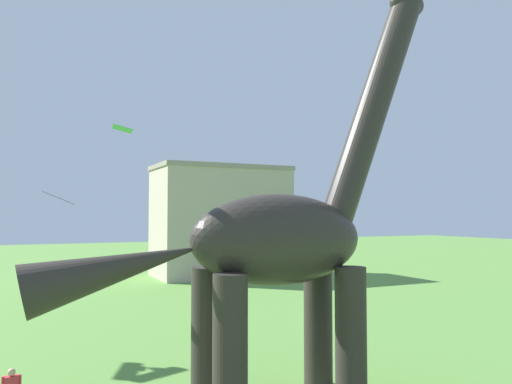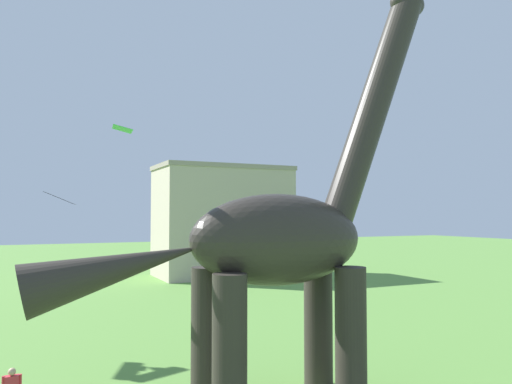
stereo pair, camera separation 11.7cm
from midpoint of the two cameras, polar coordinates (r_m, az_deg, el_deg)
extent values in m
cylinder|color=#2D2823|center=(21.47, 7.00, -14.81)|extent=(1.19, 1.19, 5.12)
cylinder|color=#2D2823|center=(19.64, 10.69, -15.93)|extent=(1.19, 1.19, 5.12)
cylinder|color=#2D2823|center=(19.35, -5.86, -16.17)|extent=(1.19, 1.19, 5.12)
cylinder|color=#2D2823|center=(17.30, -3.20, -17.82)|extent=(1.19, 1.19, 5.12)
ellipsoid|color=#2D2823|center=(18.79, 2.46, -5.49)|extent=(7.01, 3.02, 3.45)
cylinder|color=#2D2823|center=(21.78, 13.20, 9.59)|extent=(5.04, 1.29, 9.98)
ellipsoid|color=#2D2823|center=(24.40, 16.82, 19.97)|extent=(1.73, 1.08, 1.19)
cone|color=#2D2823|center=(16.92, -15.60, -8.39)|extent=(6.16, 1.73, 2.92)
sphere|color=tan|center=(20.35, -26.47, -18.08)|extent=(0.27, 0.27, 0.27)
cylinder|color=#D1333D|center=(20.46, -25.71, -19.18)|extent=(0.11, 0.11, 0.57)
cube|color=green|center=(19.46, -15.29, 7.02)|extent=(0.82, 1.04, 0.18)
cube|color=black|center=(22.61, -21.82, -0.68)|extent=(1.41, 1.83, 0.51)
cube|color=#B7A893|center=(58.53, -4.13, -3.55)|extent=(15.14, 8.26, 12.33)
cube|color=gray|center=(58.78, -4.11, 2.71)|extent=(15.44, 8.43, 0.50)
camera|label=1|loc=(0.06, -90.17, 0.01)|focal=34.75mm
camera|label=2|loc=(0.06, 89.83, -0.01)|focal=34.75mm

